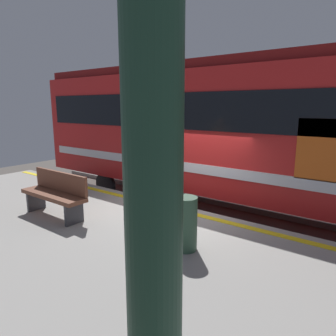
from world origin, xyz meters
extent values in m
plane|color=#4C4742|center=(0.00, 0.00, 0.00)|extent=(25.11, 25.11, 0.00)
cube|color=gray|center=(0.00, 2.55, 0.48)|extent=(12.92, 5.09, 0.95)
cube|color=yellow|center=(0.00, 0.30, 0.96)|extent=(12.66, 0.16, 0.01)
cube|color=slate|center=(0.00, -1.65, 0.08)|extent=(16.80, 0.08, 0.16)
cube|color=slate|center=(0.00, -3.09, 0.08)|extent=(16.80, 0.08, 0.16)
cube|color=red|center=(-0.50, -2.37, 2.50)|extent=(13.53, 2.95, 3.10)
cube|color=maroon|center=(-0.50, -2.37, 4.17)|extent=(13.26, 2.71, 0.24)
cube|color=black|center=(-0.50, -0.88, 3.04)|extent=(12.86, 0.03, 0.90)
cube|color=silver|center=(-0.50, -0.88, 1.65)|extent=(12.86, 0.03, 0.24)
cube|color=#D85919|center=(-2.87, -0.88, 2.34)|extent=(1.41, 0.02, 1.19)
cube|color=gold|center=(1.86, -0.88, 2.34)|extent=(1.41, 0.02, 1.19)
cylinder|color=black|center=(3.89, -1.19, 0.58)|extent=(0.84, 0.12, 0.84)
cylinder|color=black|center=(3.89, -3.55, 0.58)|extent=(0.84, 0.12, 0.84)
cylinder|color=#383347|center=(0.19, 0.66, 1.42)|extent=(0.14, 0.14, 0.94)
cylinder|color=#383347|center=(0.37, 0.66, 1.42)|extent=(0.14, 0.14, 0.94)
cube|color=beige|center=(0.28, 0.66, 2.22)|extent=(0.40, 0.24, 0.66)
sphere|color=beige|center=(0.28, 0.50, 2.53)|extent=(0.20, 0.20, 0.20)
sphere|color=beige|center=(0.28, 0.66, 2.70)|extent=(0.22, 0.22, 0.22)
cylinder|color=beige|center=(0.03, 0.66, 2.16)|extent=(0.09, 0.09, 0.59)
cylinder|color=beige|center=(0.51, 0.74, 2.50)|extent=(0.09, 0.42, 0.33)
cube|color=black|center=(0.51, 0.84, 2.66)|extent=(0.07, 0.02, 0.15)
cube|color=black|center=(-0.20, 0.59, 1.10)|extent=(0.40, 0.14, 0.29)
torus|color=black|center=(-0.20, 0.59, 1.30)|extent=(0.36, 0.36, 0.02)
cylinder|color=#1E3F2D|center=(-2.81, 4.32, 2.63)|extent=(0.30, 0.30, 3.35)
cube|color=brown|center=(1.67, 2.13, 1.40)|extent=(1.67, 0.44, 0.08)
cube|color=brown|center=(1.67, 1.94, 1.65)|extent=(1.67, 0.06, 0.40)
cube|color=#333338|center=(1.00, 2.13, 1.18)|extent=(0.06, 0.40, 0.45)
cube|color=#333338|center=(2.33, 2.13, 1.18)|extent=(0.06, 0.40, 0.45)
cylinder|color=#2D4C38|center=(-1.28, 1.72, 1.38)|extent=(0.37, 0.37, 0.85)
camera|label=1|loc=(-3.76, 5.45, 3.18)|focal=32.70mm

